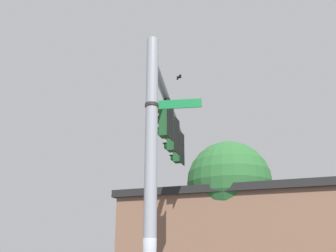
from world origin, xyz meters
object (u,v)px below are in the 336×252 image
(street_name_sign, at_px, (164,105))
(traffic_light_nearest_pole, at_px, (165,120))
(bird_flying, at_px, (179,77))
(traffic_light_mid_inner, at_px, (172,136))
(traffic_light_mid_outer, at_px, (177,149))

(street_name_sign, bearing_deg, traffic_light_nearest_pole, 17.39)
(traffic_light_nearest_pole, height_order, bird_flying, bird_flying)
(traffic_light_mid_inner, relative_size, traffic_light_mid_outer, 1.00)
(traffic_light_nearest_pole, xyz_separation_m, bird_flying, (4.83, 0.85, 3.77))
(traffic_light_mid_outer, height_order, bird_flying, bird_flying)
(traffic_light_nearest_pole, height_order, traffic_light_mid_outer, same)
(traffic_light_mid_outer, relative_size, bird_flying, 3.71)
(traffic_light_mid_outer, bearing_deg, street_name_sign, -167.57)
(traffic_light_mid_inner, bearing_deg, traffic_light_nearest_pole, -170.93)
(bird_flying, bearing_deg, traffic_light_mid_outer, -168.03)
(traffic_light_mid_outer, xyz_separation_m, street_name_sign, (-5.44, -1.20, -0.41))
(traffic_light_nearest_pole, relative_size, traffic_light_mid_outer, 1.00)
(traffic_light_nearest_pole, distance_m, street_name_sign, 2.29)
(traffic_light_mid_inner, bearing_deg, traffic_light_mid_outer, 9.07)
(traffic_light_nearest_pole, bearing_deg, street_name_sign, -162.61)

